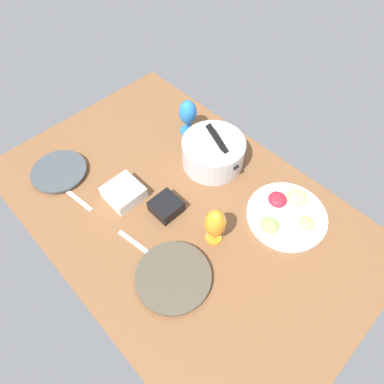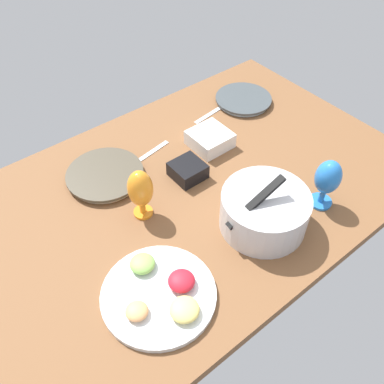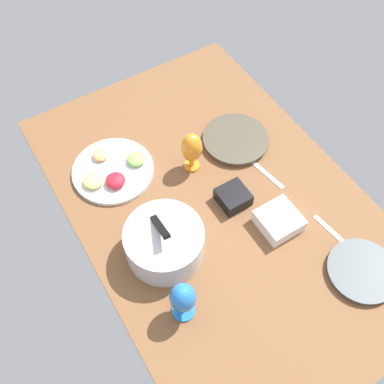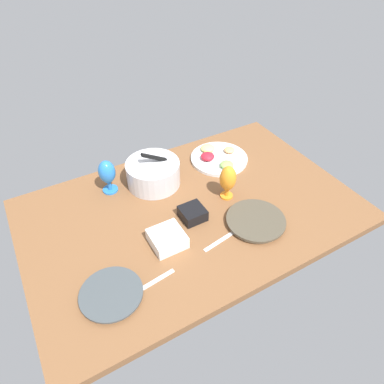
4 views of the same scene
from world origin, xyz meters
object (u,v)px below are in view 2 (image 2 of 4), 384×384
Objects in this scene: hurricane_glass_orange at (140,190)px; hurricane_glass_blue at (328,179)px; fruit_platter at (161,293)px; dinner_plate_left at (243,100)px; dinner_plate_right at (105,175)px; square_bowl_white at (210,138)px; mixing_bowl at (264,210)px; square_bowl_black at (188,170)px.

hurricane_glass_orange is 1.01× the size of hurricane_glass_blue.
dinner_plate_left is at bearing -146.80° from fruit_platter.
fruit_platter reaches higher than dinner_plate_left.
square_bowl_white is at bearing 167.14° from dinner_plate_right.
dinner_plate_right is 0.96× the size of mixing_bowl.
mixing_bowl reaches higher than hurricane_glass_blue.
hurricane_glass_orange is 60.33cm from hurricane_glass_blue.
dinner_plate_left is 33.44cm from square_bowl_white.
square_bowl_black is (-23.92, 17.80, 1.75)cm from dinner_plate_right.
hurricane_glass_blue is (-22.38, 5.72, 4.28)cm from mixing_bowl.
mixing_bowl reaches higher than dinner_plate_left.
dinner_plate_left is 1.33× the size of hurricane_glass_blue.
hurricane_glass_blue is (20.81, 60.06, 10.10)cm from dinner_plate_left.
hurricane_glass_orange reaches higher than dinner_plate_left.
fruit_platter is (41.11, 0.83, -5.44)cm from mixing_bowl.
mixing_bowl is 33.37cm from square_bowl_black.
square_bowl_black is (17.51, 8.34, -0.21)cm from square_bowl_white.
hurricane_glass_blue reaches higher than dinner_plate_right.
dinner_plate_right is at bearing -60.28° from mixing_bowl.
fruit_platter is at bearing 1.15° from mixing_bowl.
hurricane_glass_blue is at bearing 70.88° from dinner_plate_left.
hurricane_glass_orange is 1.69× the size of square_bowl_black.
dinner_plate_right is (72.07, 3.77, 0.17)cm from dinner_plate_left.
dinner_plate_right is 1.50× the size of hurricane_glass_blue.
fruit_platter is at bearing 38.00° from square_bowl_white.
hurricane_glass_orange is 42.94cm from square_bowl_white.
hurricane_glass_orange is (-13.51, -28.90, 9.58)cm from fruit_platter.
dinner_plate_right is 58.50cm from mixing_bowl.
hurricane_glass_blue is (-51.25, 56.29, 9.93)cm from dinner_plate_right.
square_bowl_white is at bearing -154.54° from square_bowl_black.
fruit_platter is 2.95× the size of square_bowl_black.
mixing_bowl is at bearing -14.34° from hurricane_glass_blue.
mixing_bowl is at bearing 119.72° from dinner_plate_right.
dinner_plate_left is 76.16cm from hurricane_glass_orange.
square_bowl_black is at bearing -168.29° from hurricane_glass_orange.
hurricane_glass_blue is at bearing 132.32° from dinner_plate_right.
square_bowl_black reaches higher than dinner_plate_right.
hurricane_glass_blue reaches higher than fruit_platter.
mixing_bowl reaches higher than square_bowl_black.
fruit_platter is 33.31cm from hurricane_glass_orange.
fruit_platter is 68.14cm from square_bowl_white.
mixing_bowl is 2.01× the size of square_bowl_white.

